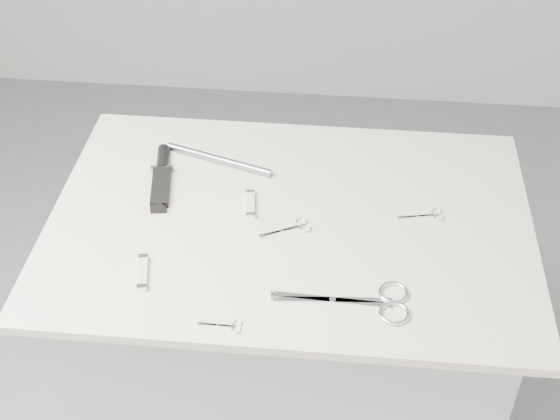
# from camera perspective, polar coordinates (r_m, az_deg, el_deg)

# --- Properties ---
(plinth) EXTENTS (0.90, 0.60, 0.90)m
(plinth) POSITION_cam_1_polar(r_m,az_deg,el_deg) (1.95, 0.62, -11.16)
(plinth) COLOR #B1B1AE
(plinth) RESTS_ON ground
(display_board) EXTENTS (1.00, 0.70, 0.02)m
(display_board) POSITION_cam_1_polar(r_m,az_deg,el_deg) (1.62, 0.74, -0.89)
(display_board) COLOR beige
(display_board) RESTS_ON plinth
(large_shears) EXTENTS (0.25, 0.11, 0.01)m
(large_shears) POSITION_cam_1_polar(r_m,az_deg,el_deg) (1.45, 6.73, -6.69)
(large_shears) COLOR silver
(large_shears) RESTS_ON display_board
(embroidery_scissors_a) EXTENTS (0.11, 0.07, 0.00)m
(embroidery_scissors_a) POSITION_cam_1_polar(r_m,az_deg,el_deg) (1.59, 0.99, -1.31)
(embroidery_scissors_a) COLOR silver
(embroidery_scissors_a) RESTS_ON display_board
(embroidery_scissors_b) EXTENTS (0.10, 0.05, 0.00)m
(embroidery_scissors_b) POSITION_cam_1_polar(r_m,az_deg,el_deg) (1.65, 10.77, -0.40)
(embroidery_scissors_b) COLOR silver
(embroidery_scissors_b) RESTS_ON display_board
(tiny_scissors) EXTENTS (0.08, 0.03, 0.00)m
(tiny_scissors) POSITION_cam_1_polar(r_m,az_deg,el_deg) (1.41, -3.95, -8.47)
(tiny_scissors) COLOR silver
(tiny_scissors) RESTS_ON display_board
(sheathed_knife) EXTENTS (0.06, 0.21, 0.03)m
(sheathed_knife) POSITION_cam_1_polar(r_m,az_deg,el_deg) (1.74, -8.65, 2.60)
(sheathed_knife) COLOR black
(sheathed_knife) RESTS_ON display_board
(pocket_knife_a) EXTENTS (0.04, 0.10, 0.01)m
(pocket_knife_a) POSITION_cam_1_polar(r_m,az_deg,el_deg) (1.51, -10.01, -4.52)
(pocket_knife_a) COLOR beige
(pocket_knife_a) RESTS_ON display_board
(pocket_knife_b) EXTENTS (0.03, 0.09, 0.01)m
(pocket_knife_b) POSITION_cam_1_polar(r_m,az_deg,el_deg) (1.64, -2.18, 0.43)
(pocket_knife_b) COLOR beige
(pocket_knife_b) RESTS_ON display_board
(metal_rail) EXTENTS (0.25, 0.10, 0.02)m
(metal_rail) POSITION_cam_1_polar(r_m,az_deg,el_deg) (1.77, -4.51, 3.71)
(metal_rail) COLOR gray
(metal_rail) RESTS_ON display_board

